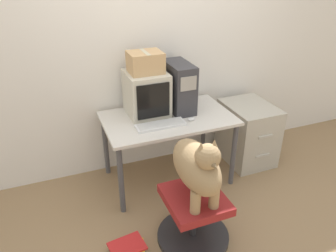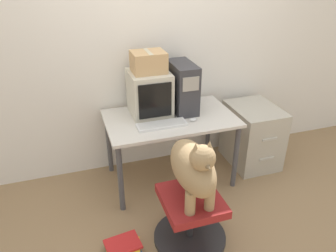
{
  "view_description": "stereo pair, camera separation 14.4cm",
  "coord_description": "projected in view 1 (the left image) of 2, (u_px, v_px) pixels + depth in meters",
  "views": [
    {
      "loc": [
        -1.03,
        -2.24,
        2.08
      ],
      "look_at": [
        -0.13,
        0.03,
        0.81
      ],
      "focal_mm": 35.0,
      "sensor_mm": 36.0,
      "label": 1
    },
    {
      "loc": [
        -0.89,
        -2.29,
        2.08
      ],
      "look_at": [
        -0.13,
        0.03,
        0.81
      ],
      "focal_mm": 35.0,
      "sensor_mm": 36.0,
      "label": 2
    }
  ],
  "objects": [
    {
      "name": "keyboard",
      "position": [
        161.0,
        125.0,
        2.95
      ],
      "size": [
        0.46,
        0.15,
        0.03
      ],
      "color": "silver",
      "rests_on": "desk"
    },
    {
      "name": "computer_mouse",
      "position": [
        191.0,
        119.0,
        3.05
      ],
      "size": [
        0.07,
        0.04,
        0.03
      ],
      "color": "silver",
      "rests_on": "desk"
    },
    {
      "name": "crt_monitor",
      "position": [
        147.0,
        94.0,
        3.1
      ],
      "size": [
        0.37,
        0.41,
        0.42
      ],
      "color": "beige",
      "rests_on": "desk"
    },
    {
      "name": "cardboard_box",
      "position": [
        145.0,
        62.0,
        2.96
      ],
      "size": [
        0.3,
        0.25,
        0.19
      ],
      "color": "tan",
      "rests_on": "crt_monitor"
    },
    {
      "name": "pc_tower",
      "position": [
        179.0,
        87.0,
        3.18
      ],
      "size": [
        0.21,
        0.43,
        0.47
      ],
      "color": "#333338",
      "rests_on": "desk"
    },
    {
      "name": "book_stack_floor",
      "position": [
        128.0,
        250.0,
        2.55
      ],
      "size": [
        0.3,
        0.26,
        0.08
      ],
      "color": "#1E4C9E",
      "rests_on": "ground_plane"
    },
    {
      "name": "office_chair",
      "position": [
        194.0,
        217.0,
        2.62
      ],
      "size": [
        0.59,
        0.59,
        0.44
      ],
      "color": "#262628",
      "rests_on": "ground_plane"
    },
    {
      "name": "filing_cabinet",
      "position": [
        247.0,
        133.0,
        3.64
      ],
      "size": [
        0.48,
        0.62,
        0.66
      ],
      "color": "#B7B2A3",
      "rests_on": "ground_plane"
    },
    {
      "name": "dog",
      "position": [
        198.0,
        166.0,
        2.37
      ],
      "size": [
        0.27,
        0.59,
        0.57
      ],
      "color": "#9E7F56",
      "rests_on": "office_chair"
    },
    {
      "name": "desk",
      "position": [
        168.0,
        125.0,
        3.17
      ],
      "size": [
        1.23,
        0.74,
        0.71
      ],
      "color": "silver",
      "rests_on": "ground_plane"
    },
    {
      "name": "ground_plane",
      "position": [
        182.0,
        199.0,
        3.15
      ],
      "size": [
        12.0,
        12.0,
        0.0
      ],
      "primitive_type": "plane",
      "color": "#937551"
    },
    {
      "name": "wall_back",
      "position": [
        152.0,
        45.0,
        3.21
      ],
      "size": [
        8.0,
        0.05,
        2.6
      ],
      "color": "white",
      "rests_on": "ground_plane"
    }
  ]
}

